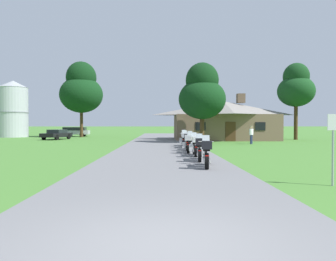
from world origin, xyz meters
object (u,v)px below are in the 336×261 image
object	(u,v)px
metal_signpost_roadside	(333,141)
tree_left_far	(81,90)
motorcycle_yellow_farthest_in_row	(184,139)
motorcycle_orange_nearest_to_camera	(206,154)
parked_black_sedan_far_left	(57,134)
metal_silo_distant	(13,109)
tree_right_of_lodge	(296,87)
motorcycle_yellow_fourth_in_row	(189,144)
motorcycle_blue_fifth_in_row	(188,142)
tree_by_lodge_front	(202,94)
motorcycle_white_second_in_row	(200,149)
motorcycle_black_third_in_row	(195,146)
parked_silver_suv_far_left	(74,131)
bystander_white_shirt_near_lodge	(251,134)
motorcycle_yellow_sixth_in_row	(185,141)

from	to	relation	value
metal_signpost_roadside	tree_left_far	xyz separation A→B (m)	(-16.51, 36.76, 5.43)
motorcycle_yellow_farthest_in_row	tree_left_far	distance (m)	24.64
motorcycle_orange_nearest_to_camera	parked_black_sedan_far_left	world-z (taller)	motorcycle_orange_nearest_to_camera
metal_signpost_roadside	metal_silo_distant	world-z (taller)	metal_silo_distant
tree_right_of_lodge	tree_left_far	world-z (taller)	tree_left_far
motorcycle_yellow_fourth_in_row	tree_left_far	size ratio (longest dim) A/B	0.19
motorcycle_orange_nearest_to_camera	motorcycle_blue_fifth_in_row	bearing A→B (deg)	96.47
motorcycle_orange_nearest_to_camera	parked_black_sedan_far_left	xyz separation A→B (m)	(-14.47, 25.78, 0.02)
tree_by_lodge_front	metal_silo_distant	size ratio (longest dim) A/B	0.97
tree_left_far	metal_silo_distant	size ratio (longest dim) A/B	1.33
motorcycle_yellow_farthest_in_row	motorcycle_orange_nearest_to_camera	bearing A→B (deg)	-86.10
motorcycle_white_second_in_row	motorcycle_black_third_in_row	distance (m)	2.25
tree_by_lodge_front	parked_silver_suv_far_left	xyz separation A→B (m)	(-17.14, 17.34, -4.05)
bystander_white_shirt_near_lodge	metal_silo_distant	xyz separation A→B (m)	(-29.56, 16.81, 3.10)
bystander_white_shirt_near_lodge	motorcycle_yellow_farthest_in_row	bearing A→B (deg)	-18.87
motorcycle_white_second_in_row	motorcycle_yellow_sixth_in_row	xyz separation A→B (m)	(-0.09, 8.56, -0.01)
motorcycle_white_second_in_row	motorcycle_yellow_sixth_in_row	size ratio (longest dim) A/B	1.00
motorcycle_black_third_in_row	motorcycle_white_second_in_row	bearing A→B (deg)	-89.40
bystander_white_shirt_near_lodge	motorcycle_white_second_in_row	bearing A→B (deg)	19.70
motorcycle_orange_nearest_to_camera	metal_silo_distant	size ratio (longest dim) A/B	0.26
motorcycle_yellow_fourth_in_row	metal_silo_distant	xyz separation A→B (m)	(-22.90, 26.51, 3.44)
tree_left_far	metal_silo_distant	distance (m)	10.15
parked_silver_suv_far_left	bystander_white_shirt_near_lodge	bearing A→B (deg)	-132.54
motorcycle_yellow_farthest_in_row	bystander_white_shirt_near_lodge	world-z (taller)	bystander_white_shirt_near_lodge
motorcycle_black_third_in_row	tree_left_far	bearing A→B (deg)	116.42
motorcycle_yellow_fourth_in_row	motorcycle_yellow_sixth_in_row	distance (m)	4.22
bystander_white_shirt_near_lodge	parked_silver_suv_far_left	world-z (taller)	bystander_white_shirt_near_lodge
tree_left_far	parked_silver_suv_far_left	bearing A→B (deg)	126.14
parked_silver_suv_far_left	motorcycle_blue_fifth_in_row	bearing A→B (deg)	-151.67
motorcycle_blue_fifth_in_row	parked_silver_suv_far_left	bearing A→B (deg)	130.63
motorcycle_yellow_fourth_in_row	parked_silver_suv_far_left	world-z (taller)	parked_silver_suv_far_left
motorcycle_white_second_in_row	parked_black_sedan_far_left	xyz separation A→B (m)	(-14.47, 23.40, 0.02)
metal_signpost_roadside	tree_left_far	size ratio (longest dim) A/B	0.20
bystander_white_shirt_near_lodge	metal_silo_distant	distance (m)	34.15
motorcycle_orange_nearest_to_camera	parked_silver_suv_far_left	bearing A→B (deg)	119.50
motorcycle_yellow_sixth_in_row	tree_left_far	xyz separation A→B (m)	(-13.18, 22.05, 6.18)
motorcycle_white_second_in_row	metal_signpost_roadside	bearing A→B (deg)	-56.25
tree_by_lodge_front	parked_silver_suv_far_left	bearing A→B (deg)	134.67
motorcycle_black_third_in_row	parked_black_sedan_far_left	world-z (taller)	motorcycle_black_third_in_row
tree_left_far	parked_black_sedan_far_left	world-z (taller)	tree_left_far
tree_by_lodge_front	motorcycle_yellow_farthest_in_row	bearing A→B (deg)	-113.66
tree_by_lodge_front	parked_black_sedan_far_left	bearing A→B (deg)	155.02
motorcycle_blue_fifth_in_row	parked_black_sedan_far_left	bearing A→B (deg)	141.66
motorcycle_yellow_fourth_in_row	tree_by_lodge_front	world-z (taller)	tree_by_lodge_front
motorcycle_yellow_sixth_in_row	motorcycle_yellow_fourth_in_row	bearing A→B (deg)	-85.65
tree_by_lodge_front	parked_silver_suv_far_left	world-z (taller)	tree_by_lodge_front
bystander_white_shirt_near_lodge	parked_silver_suv_far_left	bearing A→B (deg)	-86.78
motorcycle_blue_fifth_in_row	tree_left_far	distance (m)	28.23
motorcycle_yellow_fourth_in_row	metal_signpost_roadside	distance (m)	11.05
metal_signpost_roadside	motorcycle_blue_fifth_in_row	bearing A→B (deg)	104.38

